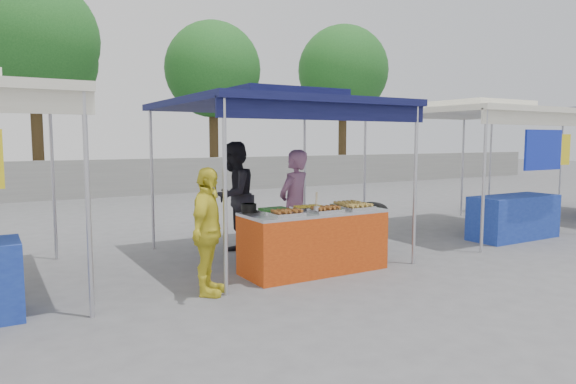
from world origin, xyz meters
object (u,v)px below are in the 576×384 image
vendor_woman (294,206)px  helper_man (234,196)px  wok_burner (371,224)px  vendor_table (314,241)px  cooking_pot (249,208)px  customer_person (208,232)px

vendor_woman → helper_man: 1.31m
wok_burner → vendor_woman: vendor_woman is taller
wok_burner → vendor_woman: bearing=-170.3°
wok_burner → vendor_woman: 1.32m
wok_burner → vendor_table: bearing=-140.9°
wok_burner → helper_man: (-1.66, 1.55, 0.39)m
cooking_pot → vendor_woman: bearing=21.3°
vendor_table → helper_man: helper_man is taller
vendor_woman → helper_man: helper_man is taller
wok_burner → helper_man: size_ratio=0.48×
vendor_table → wok_burner: size_ratio=2.33×
cooking_pot → helper_man: (0.52, 1.61, -0.01)m
vendor_woman → customer_person: vendor_woman is taller
vendor_table → customer_person: 1.73m
helper_man → customer_person: size_ratio=1.19×
vendor_table → vendor_woman: 0.80m
wok_burner → helper_man: 2.31m
cooking_pot → wok_burner: 2.22m
vendor_table → cooking_pot: (-0.85, 0.31, 0.49)m
cooking_pot → wok_burner: bearing=1.6°
vendor_woman → helper_man: bearing=-94.9°
helper_man → cooking_pot: bearing=36.1°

